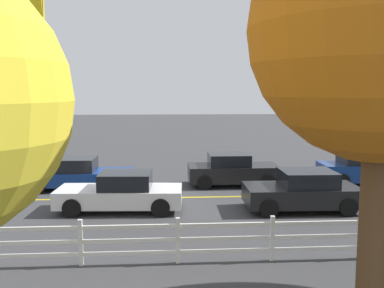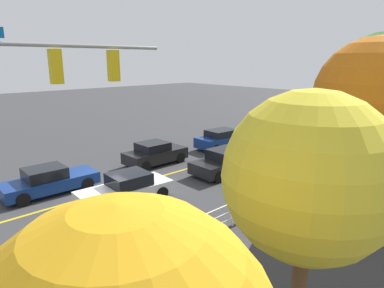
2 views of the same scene
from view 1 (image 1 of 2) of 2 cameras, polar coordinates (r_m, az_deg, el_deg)
name	(u,v)px [view 1 (image 1 of 2)]	position (r m, az deg, el deg)	size (l,w,h in m)	color
ground_plane	(126,198)	(17.57, -8.57, -7.04)	(120.00, 120.00, 0.00)	#38383A
lane_center_stripe	(227,197)	(17.69, 4.55, -6.88)	(28.00, 0.16, 0.01)	gold
car_0	(303,191)	(16.09, 14.26, -5.99)	(4.02, 2.02, 1.43)	black
car_1	(232,170)	(19.68, 5.27, -3.41)	(4.01, 1.91, 1.44)	black
car_2	(121,193)	(15.74, -9.23, -6.29)	(4.46, 2.02, 1.38)	silver
car_3	(78,174)	(19.52, -14.66, -3.85)	(4.57, 1.92, 1.36)	navy
car_4	(368,169)	(21.34, 22.04, -3.05)	(4.49, 2.02, 1.43)	navy
white_rail_fence	(225,238)	(11.10, 4.38, -12.19)	(26.10, 0.10, 1.15)	white
tree_1	(383,30)	(7.53, 23.69, 13.46)	(4.19, 4.19, 7.30)	brown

